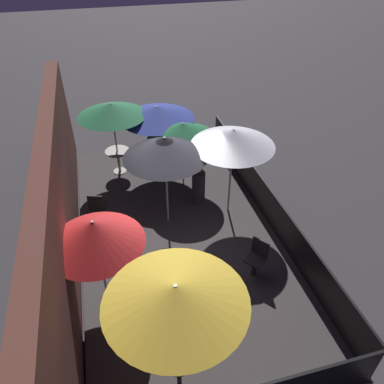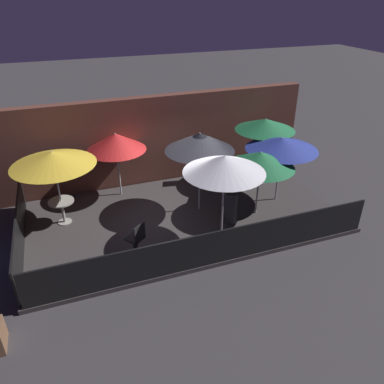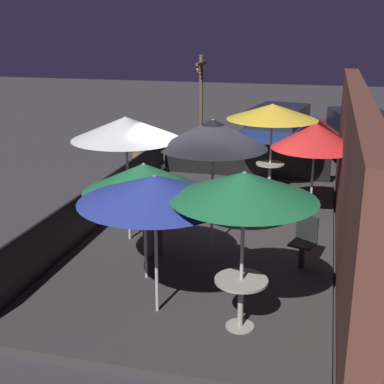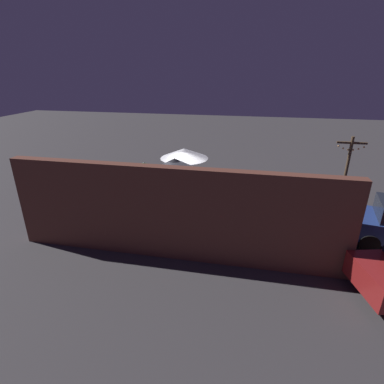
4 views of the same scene
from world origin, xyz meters
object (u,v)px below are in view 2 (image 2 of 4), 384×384
at_px(dining_table_1, 62,206).
at_px(patio_umbrella_1, 53,158).
at_px(patio_umbrella_6, 261,160).
at_px(patio_umbrella_4, 224,164).
at_px(dining_table_0, 261,166).
at_px(patio_umbrella_2, 200,142).
at_px(patio_umbrella_0, 265,125).
at_px(patio_umbrella_3, 116,142).
at_px(patron_0, 231,206).
at_px(patio_umbrella_5, 282,144).
at_px(patio_chair_1, 137,238).
at_px(patio_chair_0, 193,170).

bearing_deg(dining_table_1, patio_umbrella_1, 90.00).
relative_size(patio_umbrella_6, dining_table_1, 2.77).
height_order(patio_umbrella_4, dining_table_0, patio_umbrella_4).
relative_size(patio_umbrella_1, patio_umbrella_2, 0.92).
xyz_separation_m(patio_umbrella_4, dining_table_0, (2.69, 2.68, -1.66)).
relative_size(patio_umbrella_0, patio_umbrella_6, 1.14).
height_order(patio_umbrella_3, patron_0, patio_umbrella_3).
bearing_deg(dining_table_0, patio_umbrella_4, -135.08).
distance_m(patio_umbrella_1, patio_umbrella_3, 2.19).
distance_m(patio_umbrella_2, patio_umbrella_4, 1.68).
bearing_deg(patio_umbrella_5, patio_umbrella_0, 83.82).
distance_m(patio_umbrella_1, patron_0, 5.08).
xyz_separation_m(dining_table_1, patio_chair_1, (1.69, -2.18, -0.06)).
xyz_separation_m(patio_umbrella_6, patio_chair_0, (-1.11, 2.55, -1.28)).
bearing_deg(patio_umbrella_3, patio_umbrella_0, -9.09).
height_order(patio_umbrella_0, patio_umbrella_1, patio_umbrella_0).
height_order(patio_umbrella_0, dining_table_0, patio_umbrella_0).
bearing_deg(patio_umbrella_4, patio_umbrella_0, 44.92).
bearing_deg(dining_table_1, patio_umbrella_6, -14.69).
bearing_deg(dining_table_1, patio_umbrella_3, 30.79).
bearing_deg(patio_umbrella_6, patio_umbrella_3, 144.92).
bearing_deg(patio_umbrella_3, dining_table_1, -149.21).
xyz_separation_m(patio_umbrella_3, dining_table_1, (-1.87, -1.12, -1.30)).
height_order(patio_umbrella_3, dining_table_0, patio_umbrella_3).
bearing_deg(patio_umbrella_3, patio_umbrella_4, -58.57).
bearing_deg(patron_0, patio_umbrella_4, -28.14).
bearing_deg(patio_umbrella_1, patio_umbrella_6, -14.69).
relative_size(patio_chair_0, patio_chair_1, 0.99).
height_order(dining_table_0, patio_chair_0, patio_chair_0).
relative_size(patio_umbrella_2, patio_umbrella_3, 1.17).
bearing_deg(patio_umbrella_0, dining_table_1, -177.01).
bearing_deg(patio_umbrella_5, patio_umbrella_2, 173.82).
height_order(patio_umbrella_2, dining_table_0, patio_umbrella_2).
relative_size(patio_umbrella_3, patio_umbrella_6, 1.06).
bearing_deg(patio_chair_1, patron_0, -117.24).
height_order(patio_umbrella_6, patio_chair_1, patio_umbrella_6).
relative_size(patio_umbrella_5, patio_chair_1, 2.38).
height_order(patio_umbrella_0, patio_chair_0, patio_umbrella_0).
bearing_deg(patio_umbrella_5, patio_umbrella_4, -151.20).
xyz_separation_m(patio_umbrella_5, patio_umbrella_6, (-1.00, -0.52, -0.15)).
height_order(dining_table_1, patio_chair_1, patio_chair_1).
relative_size(patio_umbrella_1, patio_umbrella_4, 0.93).
xyz_separation_m(patio_umbrella_1, dining_table_1, (0.00, -0.00, -1.48)).
bearing_deg(patio_umbrella_0, dining_table_0, 180.00).
distance_m(patio_umbrella_3, patio_umbrella_6, 4.46).
distance_m(patio_umbrella_3, patio_chair_1, 3.57).
bearing_deg(dining_table_0, patio_umbrella_1, -177.01).
distance_m(patio_chair_0, patio_chair_1, 4.27).
bearing_deg(patio_umbrella_1, patio_chair_1, -52.23).
relative_size(dining_table_0, patron_0, 0.63).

